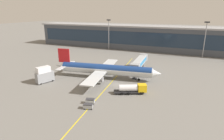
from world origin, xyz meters
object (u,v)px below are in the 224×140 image
Objects in this scene: catering_lift at (44,75)px; baggage_cart_1 at (90,101)px; fuel_tanker at (132,89)px; main_airliner at (105,69)px; baggage_cart_0 at (88,106)px.

catering_lift is 2.42× the size of baggage_cart_1.
fuel_tanker reaches higher than baggage_cart_1.
fuel_tanker is 1.50× the size of catering_lift.
main_airliner reaches higher than baggage_cart_1.
baggage_cart_1 is (-0.99, 3.04, 0.00)m from baggage_cart_0.
catering_lift reaches higher than fuel_tanker.
fuel_tanker is (14.92, -10.44, -1.99)m from main_airliner.
catering_lift is 2.42× the size of baggage_cart_0.
baggage_cart_0 and baggage_cart_1 have the same top height.
main_airliner is at bearing 103.81° from baggage_cart_1.
baggage_cart_1 is at bearing -19.19° from catering_lift.
main_airliner is 4.14× the size of fuel_tanker.
catering_lift is 28.47m from baggage_cart_0.
main_airliner is 26.25m from baggage_cart_0.
baggage_cart_0 is at bearing -71.99° from baggage_cart_1.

